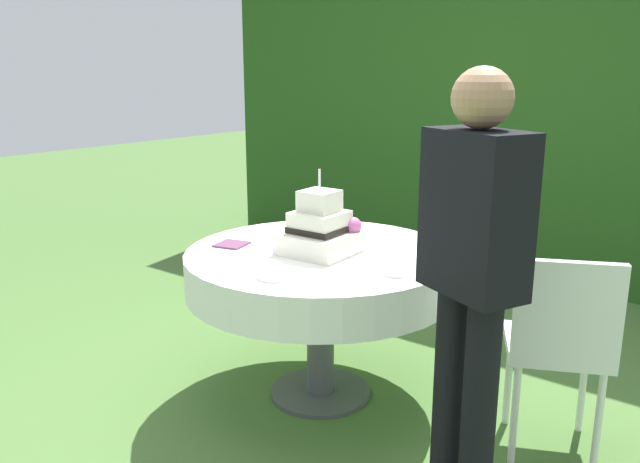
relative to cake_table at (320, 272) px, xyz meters
name	(u,v)px	position (x,y,z in m)	size (l,w,h in m)	color
ground_plane	(320,393)	(0.00, 0.00, -0.64)	(20.00, 20.00, 0.00)	#476B33
foliage_hedge	(526,94)	(0.00, 2.58, 0.75)	(5.43, 0.49, 2.79)	#234C19
cake_table	(320,272)	(0.00, 0.00, 0.00)	(1.29, 1.29, 0.75)	#4C4C51
wedding_cake	(321,231)	(0.02, -0.02, 0.21)	(0.33, 0.33, 0.40)	silver
serving_plate_near	(396,273)	(0.47, -0.09, 0.11)	(0.12, 0.12, 0.01)	white
serving_plate_far	(274,276)	(0.09, -0.43, 0.11)	(0.15, 0.15, 0.01)	white
napkin_stack	(232,244)	(-0.41, -0.18, 0.11)	(0.14, 0.14, 0.01)	#603856
garden_chair	(560,338)	(1.09, 0.15, -0.10)	(0.53, 0.53, 0.89)	white
standing_person	(472,270)	(0.93, -0.38, 0.29)	(0.41, 0.33, 1.60)	black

